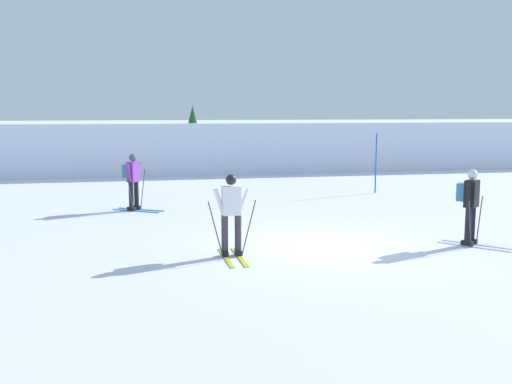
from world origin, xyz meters
The scene contains 7 objects.
ground_plane centered at (0.00, 0.00, 0.00)m, with size 120.00×120.00×0.00m, color silver.
far_snow_ridge centered at (0.00, 19.36, 1.20)m, with size 80.00×9.30×2.40m, color silver.
skier_purple centered at (-4.25, 5.73, 0.96)m, with size 1.54×1.18×1.71m.
skier_black centered at (3.16, -0.48, 0.96)m, with size 1.34×1.44×1.71m.
skier_white centered at (-2.22, -0.40, 0.96)m, with size 1.00×1.61×1.71m.
trail_marker_pole centered at (4.43, 7.83, 1.09)m, with size 0.05×0.05×2.18m, color #1E56AD.
conifer_far_left centered at (-1.51, 15.61, 1.86)m, with size 1.42×1.42×3.22m.
Camera 1 is at (-4.06, -12.17, 3.01)m, focal length 41.14 mm.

